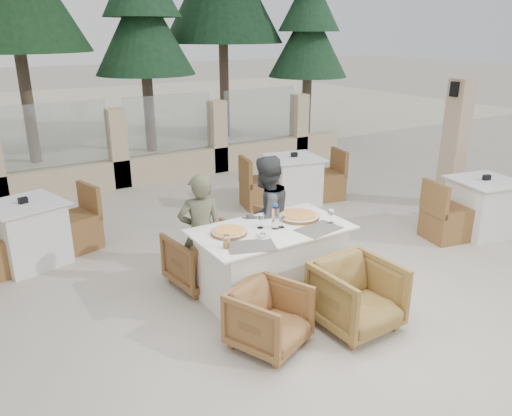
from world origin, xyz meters
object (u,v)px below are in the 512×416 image
armchair_near_right (357,296)px  bg_table_b (293,180)px  pizza_right (299,216)px  wine_glass_centre (260,220)px  diner_right (266,217)px  armchair_far_right (257,240)px  bg_table_a (28,234)px  wine_glass_corner (331,215)px  olive_dish (263,235)px  armchair_far_left (201,258)px  diner_left (201,233)px  beer_glass_right (270,210)px  pizza_left (229,232)px  dining_table (271,262)px  armchair_near_left (269,318)px  water_bottle (276,216)px  bg_table_c (482,207)px  wine_glass_near (282,219)px  beer_glass_left (226,242)px

armchair_near_right → bg_table_b: size_ratio=0.44×
pizza_right → wine_glass_centre: wine_glass_centre is taller
diner_right → bg_table_b: size_ratio=0.86×
armchair_far_right → bg_table_a: bg_table_a is taller
bg_table_b → wine_glass_corner: bearing=-107.3°
pizza_right → armchair_far_right: 0.81m
olive_dish → armchair_far_left: (-0.31, 0.79, -0.49)m
diner_right → diner_left: bearing=-18.5°
beer_glass_right → diner_left: 0.79m
pizza_left → beer_glass_right: 0.66m
pizza_left → diner_left: diner_left is taller
armchair_far_right → dining_table: bearing=52.8°
pizza_right → armchair_near_left: pizza_right is taller
diner_left → olive_dish: bearing=134.7°
armchair_far_right → water_bottle: bearing=55.5°
water_bottle → armchair_far_right: size_ratio=0.39×
dining_table → pizza_right: size_ratio=3.60×
wine_glass_centre → armchair_far_left: bearing=126.4°
bg_table_c → pizza_right: bearing=-172.0°
wine_glass_near → bg_table_b: wine_glass_near is taller
dining_table → wine_glass_near: size_ratio=8.70×
dining_table → beer_glass_right: (0.18, 0.30, 0.45)m
olive_dish → dining_table: bearing=36.8°
bg_table_a → wine_glass_corner: bearing=-57.8°
armchair_near_left → diner_right: bearing=35.2°
pizza_left → bg_table_a: size_ratio=0.22×
bg_table_b → wine_glass_centre: bearing=-121.2°
beer_glass_left → diner_left: 0.72m
dining_table → diner_right: diner_right is taller
diner_right → bg_table_b: bearing=-147.6°
armchair_near_left → bg_table_c: size_ratio=0.38×
water_bottle → beer_glass_left: water_bottle is taller
armchair_far_right → bg_table_c: bg_table_c is taller
beer_glass_left → beer_glass_right: beer_glass_right is taller
armchair_far_right → armchair_near_right: bearing=76.4°
water_bottle → beer_glass_right: 0.36m
dining_table → beer_glass_left: beer_glass_left is taller
armchair_far_left → olive_dish: bearing=104.8°
diner_right → bg_table_c: 3.27m
olive_dish → diner_left: diner_left is taller
pizza_left → armchair_near_left: (-0.07, -0.84, -0.51)m
diner_left → beer_glass_left: bearing=100.8°
pizza_left → olive_dish: pizza_left is taller
dining_table → bg_table_c: (3.44, -0.08, 0.00)m
armchair_far_left → diner_right: (0.74, -0.18, 0.40)m
armchair_far_right → beer_glass_right: bearing=61.0°
dining_table → wine_glass_centre: 0.49m
beer_glass_left → olive_dish: size_ratio=1.16×
beer_glass_right → armchair_far_right: 0.68m
diner_left → bg_table_b: 3.17m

